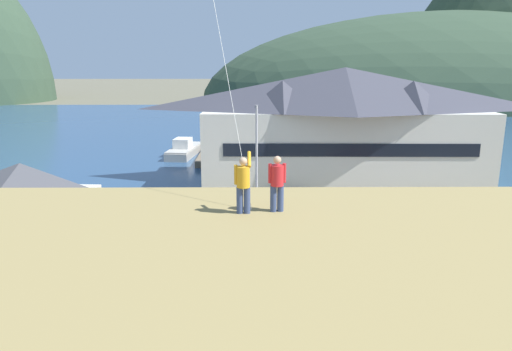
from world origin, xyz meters
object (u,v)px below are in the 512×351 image
storage_shed_near_lot (25,210)px  moored_boat_wharfside (184,150)px  parked_car_back_row_right (485,218)px  parking_light_pole (257,154)px  harbor_lodge (344,122)px  parked_car_front_row_silver (323,268)px  moored_boat_outer_mooring (246,148)px  parked_car_corner_spot (247,222)px  person_companion (277,182)px  parked_car_mid_row_near (101,260)px  person_kite_flyer (243,183)px  storage_shed_waterside (275,161)px  parked_car_front_row_end (133,223)px  wharf_dock (215,154)px  parked_car_mid_row_center (409,218)px

storage_shed_near_lot → moored_boat_wharfside: size_ratio=0.91×
storage_shed_near_lot → parked_car_back_row_right: 27.67m
parking_light_pole → harbor_lodge: bearing=53.2°
harbor_lodge → moored_boat_wharfside: (-16.33, 12.05, -4.74)m
moored_boat_wharfside → parked_car_front_row_silver: moored_boat_wharfside is taller
harbor_lodge → moored_boat_outer_mooring: harbor_lodge is taller
parked_car_corner_spot → person_companion: bearing=-85.6°
parked_car_back_row_right → parked_car_mid_row_near: (-22.52, -6.43, 0.00)m
parked_car_front_row_silver → person_companion: person_companion is taller
parked_car_mid_row_near → person_kite_flyer: size_ratio=2.31×
storage_shed_near_lot → storage_shed_waterside: size_ratio=1.12×
harbor_lodge → parked_car_front_row_end: harbor_lodge is taller
wharf_dock → parked_car_mid_row_center: bearing=-60.4°
storage_shed_waterside → person_companion: bearing=-92.7°
storage_shed_near_lot → moored_boat_outer_mooring: storage_shed_near_lot is taller
storage_shed_near_lot → wharf_dock: (8.09, 29.12, -2.50)m
harbor_lodge → wharf_dock: size_ratio=2.22×
parked_car_mid_row_near → moored_boat_wharfside: bearing=90.7°
parked_car_mid_row_near → person_companion: (8.39, -8.14, 6.11)m
storage_shed_waterside → moored_boat_outer_mooring: bearing=102.0°
parking_light_pole → storage_shed_waterside: bearing=79.9°
wharf_dock → parked_car_corner_spot: (4.05, -26.05, 0.71)m
wharf_dock → parking_light_pole: (4.67, -21.96, 4.21)m
parked_car_mid_row_center → parking_light_pole: (-9.69, 3.38, 3.49)m
parked_car_corner_spot → parking_light_pole: parking_light_pole is taller
storage_shed_near_lot → parked_car_mid_row_center: (22.46, 3.79, -1.79)m
person_kite_flyer → parked_car_corner_spot: bearing=90.2°
parked_car_front_row_end → moored_boat_outer_mooring: bearing=76.6°
parked_car_back_row_right → parked_car_front_row_silver: 13.70m
moored_boat_wharfside → person_companion: size_ratio=4.74×
parked_car_back_row_right → person_companion: person_companion is taller
parked_car_back_row_right → harbor_lodge: bearing=115.0°
harbor_lodge → parked_car_front_row_silver: size_ratio=6.27×
person_companion → parked_car_back_row_right: bearing=45.9°
moored_boat_wharfside → person_kite_flyer: size_ratio=4.44×
moored_boat_outer_mooring → parked_car_front_row_silver: moored_boat_outer_mooring is taller
parked_car_front_row_end → parked_car_corner_spot: bearing=0.9°
moored_boat_outer_mooring → parked_car_mid_row_center: bearing=-68.3°
parked_car_corner_spot → parked_car_front_row_silver: same height
parked_car_mid_row_center → parked_car_front_row_end: bearing=-177.3°
person_kite_flyer → parked_car_mid_row_center: bearing=55.2°
storage_shed_near_lot → parked_car_front_row_end: storage_shed_near_lot is taller
parked_car_back_row_right → moored_boat_outer_mooring: bearing=120.1°
storage_shed_waterside → parked_car_front_row_silver: bearing=-86.4°
storage_shed_waterside → parked_car_front_row_silver: storage_shed_waterside is taller
parked_car_mid_row_center → person_companion: 18.32m
parked_car_mid_row_near → person_kite_flyer: person_kite_flyer is taller
storage_shed_near_lot → moored_boat_wharfside: 30.33m
wharf_dock → parked_car_front_row_silver: (7.78, -32.82, 0.71)m
moored_boat_outer_mooring → person_companion: 42.07m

